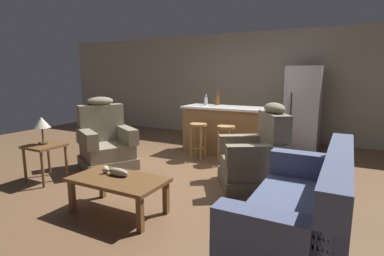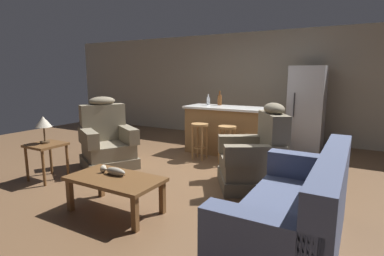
{
  "view_description": "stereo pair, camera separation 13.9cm",
  "coord_description": "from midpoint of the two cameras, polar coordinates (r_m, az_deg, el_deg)",
  "views": [
    {
      "loc": [
        2.13,
        -4.2,
        1.58
      ],
      "look_at": [
        -0.04,
        -0.1,
        0.75
      ],
      "focal_mm": 28.0,
      "sensor_mm": 36.0,
      "label": 1
    },
    {
      "loc": [
        2.25,
        -4.14,
        1.58
      ],
      "look_at": [
        -0.04,
        -0.1,
        0.75
      ],
      "focal_mm": 28.0,
      "sensor_mm": 36.0,
      "label": 2
    }
  ],
  "objects": [
    {
      "name": "refrigerator",
      "position": [
        6.82,
        21.52,
        3.54
      ],
      "size": [
        0.7,
        0.69,
        1.76
      ],
      "color": "#B7B7BC",
      "rests_on": "ground_plane"
    },
    {
      "name": "back_wall",
      "position": [
        7.62,
        12.99,
        7.78
      ],
      "size": [
        12.0,
        0.05,
        2.6
      ],
      "color": "#A89E89",
      "rests_on": "ground_plane"
    },
    {
      "name": "coffee_table",
      "position": [
        3.59,
        -13.35,
        -9.97
      ],
      "size": [
        1.1,
        0.6,
        0.42
      ],
      "color": "brown",
      "rests_on": "ground_plane"
    },
    {
      "name": "kitchen_island",
      "position": [
        6.04,
        7.81,
        -0.47
      ],
      "size": [
        1.8,
        0.7,
        0.95
      ],
      "color": "olive",
      "rests_on": "ground_plane"
    },
    {
      "name": "bottle_short_amber",
      "position": [
        6.3,
        3.75,
        5.17
      ],
      "size": [
        0.07,
        0.07,
        0.23
      ],
      "color": "silver",
      "rests_on": "kitchen_island"
    },
    {
      "name": "bar_stool_right",
      "position": [
        5.39,
        7.41,
        -1.81
      ],
      "size": [
        0.32,
        0.32,
        0.68
      ],
      "color": "#A87A47",
      "rests_on": "ground_plane"
    },
    {
      "name": "bar_stool_left",
      "position": [
        5.62,
        2.19,
        -1.25
      ],
      "size": [
        0.32,
        0.32,
        0.68
      ],
      "color": "#A87A47",
      "rests_on": "ground_plane"
    },
    {
      "name": "ground_plane",
      "position": [
        4.97,
        1.8,
        -8.41
      ],
      "size": [
        12.0,
        12.0,
        0.0
      ],
      "color": "brown"
    },
    {
      "name": "recliner_near_island",
      "position": [
        4.35,
        13.04,
        -5.56
      ],
      "size": [
        1.15,
        1.15,
        1.2
      ],
      "rotation": [
        0.0,
        0.0,
        3.68
      ],
      "color": "#756B56",
      "rests_on": "ground_plane"
    },
    {
      "name": "table_lamp",
      "position": [
        4.95,
        -25.74,
        0.86
      ],
      "size": [
        0.24,
        0.24,
        0.41
      ],
      "color": "#4C3823",
      "rests_on": "end_table"
    },
    {
      "name": "couch",
      "position": [
        2.94,
        20.65,
        -15.5
      ],
      "size": [
        0.84,
        1.9,
        0.94
      ],
      "rotation": [
        0.0,
        0.0,
        3.14
      ],
      "color": "#4C5675",
      "rests_on": "ground_plane"
    },
    {
      "name": "recliner_near_lamp",
      "position": [
        5.41,
        -15.17,
        -2.58
      ],
      "size": [
        1.15,
        1.15,
        1.2
      ],
      "rotation": [
        0.0,
        0.0,
        -0.52
      ],
      "color": "#756B56",
      "rests_on": "ground_plane"
    },
    {
      "name": "bottle_tall_green",
      "position": [
        6.29,
        5.92,
        5.38
      ],
      "size": [
        0.09,
        0.09,
        0.3
      ],
      "color": "brown",
      "rests_on": "kitchen_island"
    },
    {
      "name": "end_table",
      "position": [
        4.99,
        -25.29,
        -3.82
      ],
      "size": [
        0.48,
        0.48,
        0.56
      ],
      "color": "brown",
      "rests_on": "ground_plane"
    },
    {
      "name": "fish_figurine",
      "position": [
        3.65,
        -13.66,
        -8.0
      ],
      "size": [
        0.34,
        0.1,
        0.1
      ],
      "color": "#4C3823",
      "rests_on": "coffee_table"
    }
  ]
}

